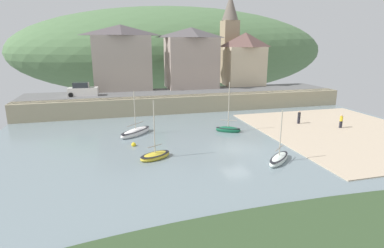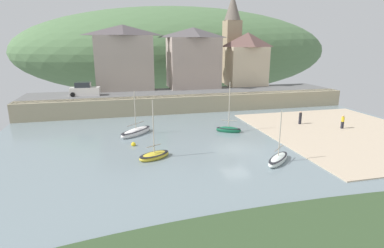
{
  "view_description": "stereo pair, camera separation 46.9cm",
  "coord_description": "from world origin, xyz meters",
  "px_view_note": "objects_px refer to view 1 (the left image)",
  "views": [
    {
      "loc": [
        -11.41,
        -26.27,
        9.86
      ],
      "look_at": [
        -3.38,
        3.96,
        1.64
      ],
      "focal_mm": 29.12,
      "sensor_mm": 36.0,
      "label": 1
    },
    {
      "loc": [
        -10.95,
        -26.39,
        9.86
      ],
      "look_at": [
        -3.38,
        3.96,
        1.64
      ],
      "focal_mm": 29.12,
      "sensor_mm": 36.0,
      "label": 2
    }
  ],
  "objects_px": {
    "motorboat_with_cabin": "(136,132)",
    "sailboat_far_left": "(228,129)",
    "waterfront_building_left": "(122,58)",
    "mooring_buoy": "(134,145)",
    "church_with_spire": "(229,38)",
    "rowboat_small_beached": "(155,156)",
    "waterfront_building_right": "(245,59)",
    "parked_car_near_slipway": "(83,90)",
    "sailboat_white_hull": "(279,159)",
    "waterfront_building_centre": "(191,58)",
    "person_on_slipway": "(341,121)",
    "person_near_water": "(299,117)"
  },
  "relations": [
    {
      "from": "mooring_buoy",
      "to": "waterfront_building_right",
      "type": "bearing_deg",
      "value": 45.76
    },
    {
      "from": "rowboat_small_beached",
      "to": "motorboat_with_cabin",
      "type": "distance_m",
      "value": 7.79
    },
    {
      "from": "sailboat_white_hull",
      "to": "parked_car_near_slipway",
      "type": "height_order",
      "value": "sailboat_white_hull"
    },
    {
      "from": "church_with_spire",
      "to": "rowboat_small_beached",
      "type": "relative_size",
      "value": 2.99
    },
    {
      "from": "waterfront_building_left",
      "to": "mooring_buoy",
      "type": "bearing_deg",
      "value": -90.7
    },
    {
      "from": "person_on_slipway",
      "to": "parked_car_near_slipway",
      "type": "bearing_deg",
      "value": 149.87
    },
    {
      "from": "church_with_spire",
      "to": "mooring_buoy",
      "type": "bearing_deg",
      "value": -127.55
    },
    {
      "from": "rowboat_small_beached",
      "to": "person_on_slipway",
      "type": "distance_m",
      "value": 22.92
    },
    {
      "from": "sailboat_white_hull",
      "to": "motorboat_with_cabin",
      "type": "bearing_deg",
      "value": 92.75
    },
    {
      "from": "waterfront_building_right",
      "to": "parked_car_near_slipway",
      "type": "xyz_separation_m",
      "value": [
        -27.06,
        -4.5,
        -3.87
      ]
    },
    {
      "from": "rowboat_small_beached",
      "to": "sailboat_far_left",
      "type": "bearing_deg",
      "value": 5.47
    },
    {
      "from": "sailboat_far_left",
      "to": "mooring_buoy",
      "type": "xyz_separation_m",
      "value": [
        -10.81,
        -2.33,
        -0.16
      ]
    },
    {
      "from": "waterfront_building_left",
      "to": "motorboat_with_cabin",
      "type": "bearing_deg",
      "value": -89.15
    },
    {
      "from": "person_on_slipway",
      "to": "waterfront_building_right",
      "type": "bearing_deg",
      "value": 97.1
    },
    {
      "from": "waterfront_building_centre",
      "to": "motorboat_with_cabin",
      "type": "relative_size",
      "value": 1.95
    },
    {
      "from": "waterfront_building_centre",
      "to": "waterfront_building_right",
      "type": "relative_size",
      "value": 1.08
    },
    {
      "from": "rowboat_small_beached",
      "to": "sailboat_white_hull",
      "type": "xyz_separation_m",
      "value": [
        10.04,
        -3.56,
        0.02
      ]
    },
    {
      "from": "sailboat_far_left",
      "to": "person_on_slipway",
      "type": "height_order",
      "value": "sailboat_far_left"
    },
    {
      "from": "person_on_slipway",
      "to": "person_near_water",
      "type": "xyz_separation_m",
      "value": [
        -3.62,
        3.04,
        0.0
      ]
    },
    {
      "from": "parked_car_near_slipway",
      "to": "mooring_buoy",
      "type": "distance_m",
      "value": 18.62
    },
    {
      "from": "waterfront_building_right",
      "to": "rowboat_small_beached",
      "type": "relative_size",
      "value": 1.72
    },
    {
      "from": "sailboat_white_hull",
      "to": "person_on_slipway",
      "type": "height_order",
      "value": "sailboat_white_hull"
    },
    {
      "from": "waterfront_building_centre",
      "to": "person_near_water",
      "type": "height_order",
      "value": "waterfront_building_centre"
    },
    {
      "from": "motorboat_with_cabin",
      "to": "sailboat_far_left",
      "type": "relative_size",
      "value": 0.86
    },
    {
      "from": "sailboat_far_left",
      "to": "rowboat_small_beached",
      "type": "bearing_deg",
      "value": -117.34
    },
    {
      "from": "waterfront_building_right",
      "to": "church_with_spire",
      "type": "distance_m",
      "value": 5.52
    },
    {
      "from": "sailboat_white_hull",
      "to": "parked_car_near_slipway",
      "type": "relative_size",
      "value": 1.11
    },
    {
      "from": "waterfront_building_left",
      "to": "sailboat_far_left",
      "type": "bearing_deg",
      "value": -61.77
    },
    {
      "from": "person_on_slipway",
      "to": "person_near_water",
      "type": "height_order",
      "value": "same"
    },
    {
      "from": "motorboat_with_cabin",
      "to": "person_on_slipway",
      "type": "distance_m",
      "value": 23.86
    },
    {
      "from": "waterfront_building_centre",
      "to": "parked_car_near_slipway",
      "type": "height_order",
      "value": "waterfront_building_centre"
    },
    {
      "from": "waterfront_building_centre",
      "to": "sailboat_white_hull",
      "type": "relative_size",
      "value": 2.12
    },
    {
      "from": "waterfront_building_left",
      "to": "parked_car_near_slipway",
      "type": "relative_size",
      "value": 2.41
    },
    {
      "from": "church_with_spire",
      "to": "person_on_slipway",
      "type": "relative_size",
      "value": 9.83
    },
    {
      "from": "motorboat_with_cabin",
      "to": "mooring_buoy",
      "type": "xyz_separation_m",
      "value": [
        -0.54,
        -3.86,
        -0.16
      ]
    },
    {
      "from": "waterfront_building_centre",
      "to": "church_with_spire",
      "type": "relative_size",
      "value": 0.62
    },
    {
      "from": "mooring_buoy",
      "to": "church_with_spire",
      "type": "bearing_deg",
      "value": 52.45
    },
    {
      "from": "parked_car_near_slipway",
      "to": "mooring_buoy",
      "type": "bearing_deg",
      "value": -67.98
    },
    {
      "from": "motorboat_with_cabin",
      "to": "mooring_buoy",
      "type": "relative_size",
      "value": 10.97
    },
    {
      "from": "sailboat_white_hull",
      "to": "motorboat_with_cabin",
      "type": "relative_size",
      "value": 0.92
    },
    {
      "from": "church_with_spire",
      "to": "person_on_slipway",
      "type": "bearing_deg",
      "value": -80.87
    },
    {
      "from": "waterfront_building_left",
      "to": "sailboat_white_hull",
      "type": "distance_m",
      "value": 32.33
    },
    {
      "from": "person_near_water",
      "to": "mooring_buoy",
      "type": "height_order",
      "value": "person_near_water"
    },
    {
      "from": "waterfront_building_centre",
      "to": "sailboat_far_left",
      "type": "distance_m",
      "value": 20.89
    },
    {
      "from": "church_with_spire",
      "to": "parked_car_near_slipway",
      "type": "height_order",
      "value": "church_with_spire"
    },
    {
      "from": "church_with_spire",
      "to": "motorboat_with_cabin",
      "type": "distance_m",
      "value": 31.18
    },
    {
      "from": "church_with_spire",
      "to": "person_on_slipway",
      "type": "xyz_separation_m",
      "value": [
        4.14,
        -25.78,
        -9.61
      ]
    },
    {
      "from": "church_with_spire",
      "to": "sailboat_far_left",
      "type": "xyz_separation_m",
      "value": [
        -9.15,
        -23.63,
        -10.29
      ]
    },
    {
      "from": "rowboat_small_beached",
      "to": "parked_car_near_slipway",
      "type": "relative_size",
      "value": 1.26
    },
    {
      "from": "person_on_slipway",
      "to": "person_near_water",
      "type": "distance_m",
      "value": 4.73
    }
  ]
}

